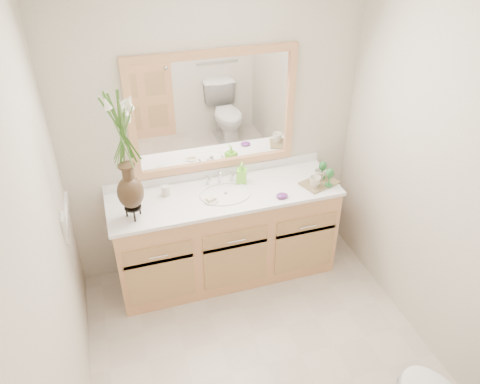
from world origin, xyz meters
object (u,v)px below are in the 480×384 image
object	(u,v)px
tray	(319,183)
flower_vase	(123,141)
tumbler	(166,191)
soap_bottle	(242,174)

from	to	relation	value
tray	flower_vase	bearing A→B (deg)	162.40
flower_vase	tray	xyz separation A→B (m)	(1.49, 0.01, -0.61)
tumbler	flower_vase	bearing A→B (deg)	-141.42
soap_bottle	tray	world-z (taller)	soap_bottle
tumbler	soap_bottle	bearing A→B (deg)	0.42
tumbler	tray	world-z (taller)	tumbler
soap_bottle	flower_vase	bearing A→B (deg)	-143.22
tumbler	tray	bearing A→B (deg)	-9.61
tumbler	soap_bottle	distance (m)	0.63
flower_vase	soap_bottle	distance (m)	1.07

